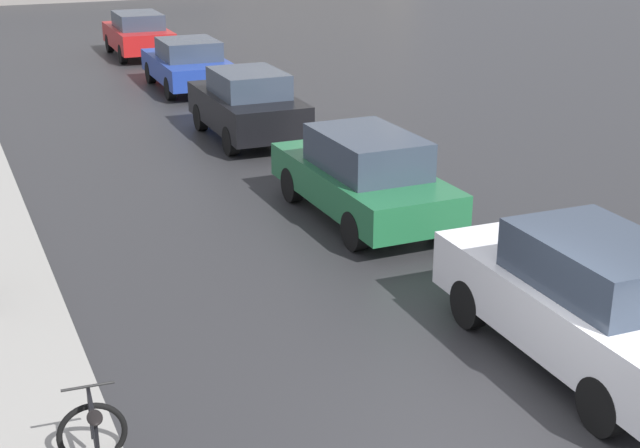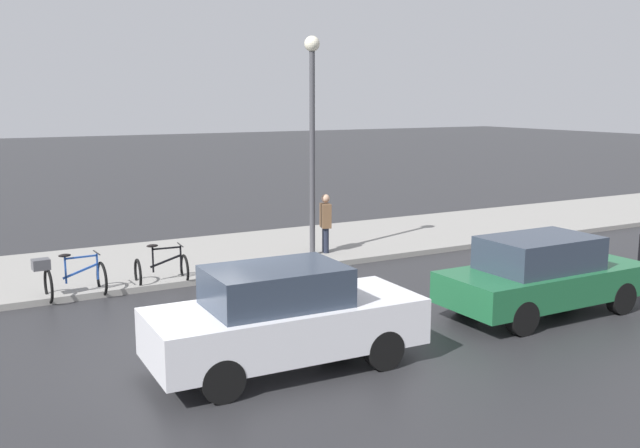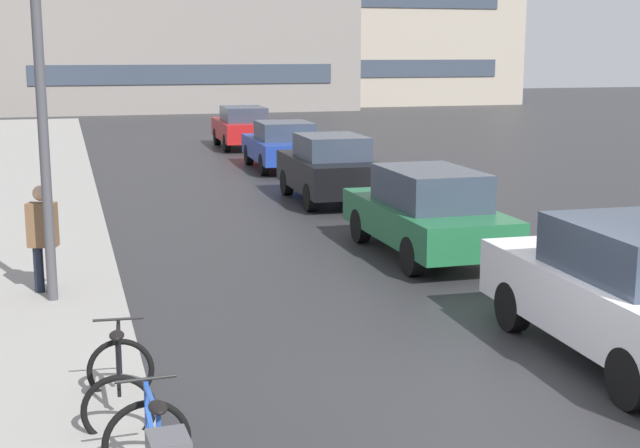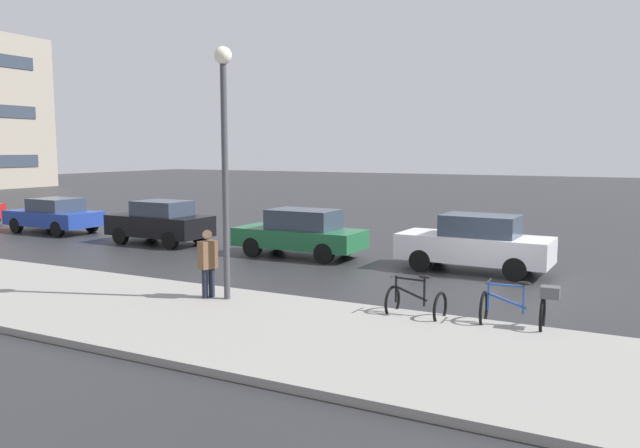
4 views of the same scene
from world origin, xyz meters
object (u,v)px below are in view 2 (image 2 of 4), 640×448
(car_white, at_px, (284,318))
(car_green, at_px, (543,275))
(pedestrian, at_px, (326,222))
(streetlamp, at_px, (312,117))
(bicycle_second, at_px, (162,269))
(bicycle_nearest, at_px, (68,277))

(car_white, distance_m, car_green, 5.70)
(pedestrian, distance_m, streetlamp, 2.79)
(bicycle_second, height_order, car_green, car_green)
(bicycle_second, relative_size, car_green, 0.27)
(bicycle_nearest, height_order, pedestrian, pedestrian)
(bicycle_second, height_order, car_white, car_white)
(car_white, bearing_deg, bicycle_second, -178.01)
(bicycle_second, relative_size, pedestrian, 0.68)
(bicycle_nearest, relative_size, bicycle_second, 1.24)
(bicycle_nearest, bearing_deg, pedestrian, 97.91)
(streetlamp, bearing_deg, car_white, -32.02)
(car_white, relative_size, streetlamp, 0.76)
(car_green, distance_m, pedestrian, 6.55)
(car_green, bearing_deg, car_white, -88.91)
(pedestrian, height_order, streetlamp, streetlamp)
(car_green, bearing_deg, pedestrian, -169.31)
(streetlamp, bearing_deg, bicycle_second, -81.09)
(car_white, distance_m, streetlamp, 8.13)
(bicycle_second, xyz_separation_m, pedestrian, (-0.76, 4.68, 0.57))
(bicycle_nearest, relative_size, streetlamp, 0.25)
(bicycle_nearest, relative_size, pedestrian, 0.84)
(bicycle_second, bearing_deg, bicycle_nearest, -85.20)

